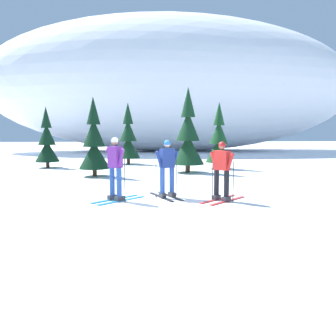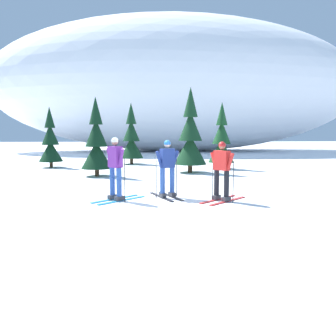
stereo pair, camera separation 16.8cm
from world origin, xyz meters
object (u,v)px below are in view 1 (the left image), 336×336
object	(u,v)px
pine_tree_far_left	(47,142)
pine_tree_center_right	(188,137)
skier_navy_jacket	(167,168)
pine_tree_center_left	(94,143)
pine_tree_far_right	(219,141)
skier_red_jacket	(222,170)
pine_tree_center	(128,139)
skier_purple_jacket	(116,168)

from	to	relation	value
pine_tree_far_left	pine_tree_center_right	distance (m)	8.12
skier_navy_jacket	pine_tree_far_left	world-z (taller)	pine_tree_far_left
pine_tree_center_left	pine_tree_far_right	size ratio (longest dim) A/B	0.99
pine_tree_center_left	pine_tree_center_right	size ratio (longest dim) A/B	0.86
pine_tree_far_right	pine_tree_far_left	bearing A→B (deg)	171.85
pine_tree_center_left	pine_tree_center_right	xyz separation A→B (m)	(4.43, 1.07, 0.25)
skier_red_jacket	pine_tree_far_right	xyz separation A→B (m)	(1.90, 8.38, 0.60)
skier_navy_jacket	skier_red_jacket	bearing A→B (deg)	-22.00
pine_tree_far_left	pine_tree_far_right	size ratio (longest dim) A/B	0.94
skier_red_jacket	pine_tree_far_right	world-z (taller)	pine_tree_far_right
pine_tree_center	skier_navy_jacket	bearing A→B (deg)	-81.75
skier_purple_jacket	pine_tree_far_left	size ratio (longest dim) A/B	0.54
skier_red_jacket	skier_navy_jacket	size ratio (longest dim) A/B	0.98
pine_tree_center	skier_purple_jacket	bearing A→B (deg)	-89.79
skier_purple_jacket	pine_tree_center	xyz separation A→B (m)	(-0.04, 11.17, 0.63)
skier_red_jacket	pine_tree_center_right	bearing A→B (deg)	90.08
pine_tree_far_left	pine_tree_center_left	bearing A→B (deg)	-51.31
skier_red_jacket	pine_tree_far_left	size ratio (longest dim) A/B	0.51
skier_purple_jacket	skier_navy_jacket	xyz separation A→B (m)	(1.53, 0.35, -0.05)
skier_red_jacket	pine_tree_center_right	size ratio (longest dim) A/B	0.41
skier_red_jacket	pine_tree_far_left	distance (m)	12.36
pine_tree_far_left	pine_tree_center	bearing A→B (deg)	20.87
pine_tree_far_right	pine_tree_center	bearing A→B (deg)	148.52
pine_tree_center_right	pine_tree_far_right	distance (m)	2.45
skier_navy_jacket	pine_tree_center_left	bearing A→B (deg)	119.23
skier_red_jacket	skier_purple_jacket	bearing A→B (deg)	174.91
skier_purple_jacket	skier_navy_jacket	distance (m)	1.57
skier_navy_jacket	pine_tree_far_right	size ratio (longest dim) A/B	0.49
skier_red_jacket	pine_tree_center	world-z (taller)	pine_tree_center
pine_tree_far_left	pine_tree_center	size ratio (longest dim) A/B	0.89
pine_tree_far_right	skier_purple_jacket	bearing A→B (deg)	-121.53
pine_tree_far_left	pine_tree_center_left	world-z (taller)	pine_tree_center_left
skier_navy_jacket	pine_tree_center_right	world-z (taller)	pine_tree_center_right
pine_tree_center_left	pine_tree_center	world-z (taller)	pine_tree_center
pine_tree_center_left	pine_tree_center	bearing A→B (deg)	76.83
pine_tree_center_left	skier_navy_jacket	bearing A→B (deg)	-60.77
skier_navy_jacket	pine_tree_far_right	world-z (taller)	pine_tree_far_right
pine_tree_center_right	pine_tree_far_right	world-z (taller)	pine_tree_center_right
pine_tree_far_left	pine_tree_center_right	size ratio (longest dim) A/B	0.82
skier_purple_jacket	skier_navy_jacket	size ratio (longest dim) A/B	1.05
skier_purple_jacket	pine_tree_far_left	distance (m)	10.50
pine_tree_center	pine_tree_far_right	distance (m)	5.88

